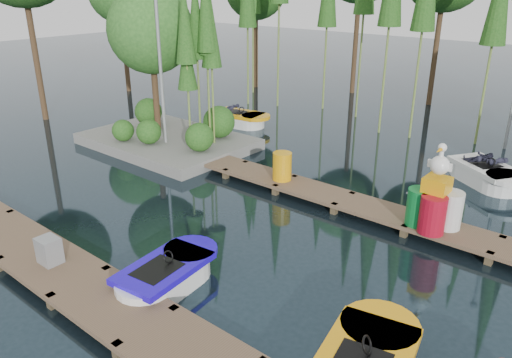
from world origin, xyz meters
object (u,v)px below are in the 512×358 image
Objects in this scene: drum_cluster at (434,204)px; boat_blue at (167,276)px; utility_cabinet at (49,250)px; boat_yellow_far at (240,119)px; yellow_barrel at (282,166)px; island at (163,60)px.

boat_blue is at bearing -121.51° from drum_cluster.
utility_cabinet is at bearing -129.65° from drum_cluster.
boat_yellow_far is 7.23m from yellow_barrel.
utility_cabinet is (-2.27, -1.29, 0.34)m from boat_blue.
boat_yellow_far is 1.33× the size of drum_cluster.
utility_cabinet is (5.21, -7.79, -2.59)m from island.
drum_cluster is at bearing 50.35° from utility_cabinet.
boat_yellow_far is (-7.00, 10.16, 0.04)m from boat_blue.
boat_blue is 4.64× the size of utility_cabinet.
drum_cluster is (10.40, -4.61, 0.64)m from boat_yellow_far.
utility_cabinet is (4.73, -11.45, 0.30)m from boat_yellow_far.
island is at bearing 175.02° from drum_cluster.
boat_yellow_far is (0.47, 3.66, -2.90)m from island.
drum_cluster is at bearing 51.84° from boat_blue.
boat_yellow_far is 4.90× the size of utility_cabinet.
utility_cabinet reaches higher than boat_blue.
drum_cluster is at bearing -11.16° from boat_yellow_far.
boat_blue is 5.88m from yellow_barrel.
drum_cluster reaches higher than utility_cabinet.
utility_cabinet is at bearing -157.01° from boat_blue.
boat_yellow_far reaches higher than boat_blue.
drum_cluster reaches higher than yellow_barrel.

